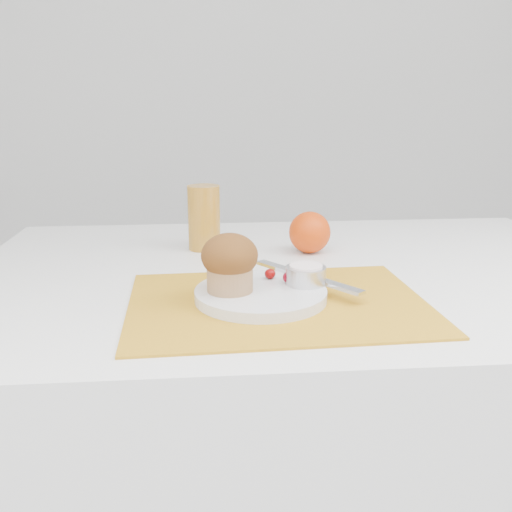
{
  "coord_description": "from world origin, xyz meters",
  "views": [
    {
      "loc": [
        -0.17,
        -0.93,
        1.05
      ],
      "look_at": [
        -0.09,
        -0.04,
        0.8
      ],
      "focal_mm": 40.0,
      "sensor_mm": 36.0,
      "label": 1
    }
  ],
  "objects": [
    {
      "name": "juice_glass",
      "position": [
        -0.18,
        0.21,
        0.82
      ],
      "size": [
        0.08,
        0.08,
        0.13
      ],
      "primitive_type": "cylinder",
      "rotation": [
        0.0,
        0.0,
        0.19
      ],
      "color": "#B47921",
      "rests_on": "table"
    },
    {
      "name": "muffin",
      "position": [
        -0.14,
        -0.12,
        0.81
      ],
      "size": [
        0.08,
        0.08,
        0.09
      ],
      "color": "#AD8053",
      "rests_on": "plate"
    },
    {
      "name": "cream",
      "position": [
        -0.02,
        -0.09,
        0.8
      ],
      "size": [
        0.06,
        0.06,
        0.01
      ],
      "primitive_type": "cylinder",
      "rotation": [
        0.0,
        0.0,
        -0.1
      ],
      "color": "white",
      "rests_on": "ramekin"
    },
    {
      "name": "raspberry_near",
      "position": [
        -0.07,
        -0.06,
        0.78
      ],
      "size": [
        0.02,
        0.02,
        0.02
      ],
      "primitive_type": "ellipsoid",
      "color": "#580202",
      "rests_on": "plate"
    },
    {
      "name": "butter_knife",
      "position": [
        -0.01,
        -0.07,
        0.77
      ],
      "size": [
        0.15,
        0.19,
        0.01
      ],
      "primitive_type": "cube",
      "rotation": [
        0.0,
        0.0,
        -0.93
      ],
      "color": "silver",
      "rests_on": "plate"
    },
    {
      "name": "raspberry_far",
      "position": [
        -0.04,
        -0.09,
        0.78
      ],
      "size": [
        0.02,
        0.02,
        0.02
      ],
      "primitive_type": "ellipsoid",
      "color": "#52020C",
      "rests_on": "plate"
    },
    {
      "name": "plate",
      "position": [
        -0.09,
        -0.12,
        0.76
      ],
      "size": [
        0.23,
        0.23,
        0.02
      ],
      "primitive_type": "cylinder",
      "rotation": [
        0.0,
        0.0,
        -0.14
      ],
      "color": "silver",
      "rests_on": "placemat"
    },
    {
      "name": "table",
      "position": [
        0.0,
        0.05,
        0.38
      ],
      "size": [
        1.2,
        0.8,
        0.75
      ],
      "primitive_type": "cube",
      "color": "white",
      "rests_on": "ground"
    },
    {
      "name": "ramekin",
      "position": [
        -0.02,
        -0.09,
        0.78
      ],
      "size": [
        0.07,
        0.07,
        0.03
      ],
      "primitive_type": "cylinder",
      "rotation": [
        0.0,
        0.0,
        -0.12
      ],
      "color": "silver",
      "rests_on": "plate"
    },
    {
      "name": "orange",
      "position": [
        0.03,
        0.16,
        0.79
      ],
      "size": [
        0.08,
        0.08,
        0.08
      ],
      "primitive_type": "sphere",
      "color": "#E04207",
      "rests_on": "table"
    },
    {
      "name": "placemat",
      "position": [
        -0.07,
        -0.13,
        0.75
      ],
      "size": [
        0.45,
        0.34,
        0.0
      ],
      "primitive_type": "cube",
      "rotation": [
        0.0,
        0.0,
        0.04
      ],
      "color": "orange",
      "rests_on": "table"
    }
  ]
}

